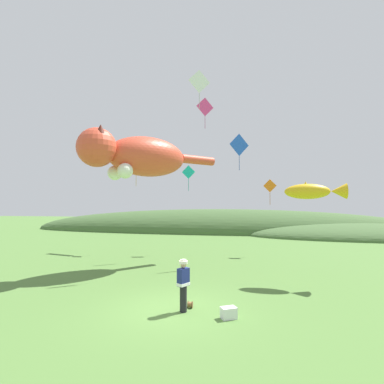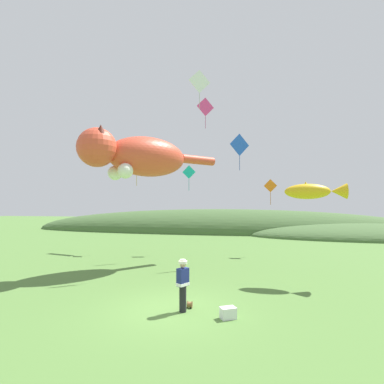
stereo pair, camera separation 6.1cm
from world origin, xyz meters
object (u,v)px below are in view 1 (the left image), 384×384
Objects in this scene: festival_attendant at (183,284)px; kite_diamond_white at (199,82)px; kite_spool at (190,304)px; kite_diamond_gold at (136,169)px; kite_giant_cat at (137,156)px; kite_fish_windsock at (314,191)px; kite_diamond_pink at (205,107)px; picnic_cooler at (229,313)px; kite_tube_streamer at (136,146)px; kite_diamond_orange at (270,186)px; kite_diamond_teal at (188,172)px; kite_diamond_blue at (239,145)px.

kite_diamond_white is at bearing 93.45° from festival_attendant.
kite_diamond_white is at bearing 95.16° from kite_spool.
kite_diamond_gold is at bearing 139.01° from kite_diamond_white.
kite_giant_cat is 2.46× the size of kite_fish_windsock.
kite_spool is 0.10× the size of kite_diamond_pink.
picnic_cooler is 17.52m from kite_tube_streamer.
kite_diamond_white is (-1.96, 7.09, 10.51)m from picnic_cooler.
festival_attendant is at bearing -86.55° from kite_diamond_white.
kite_diamond_pink reaches higher than kite_tube_streamer.
picnic_cooler is 13.53m from kite_diamond_orange.
kite_spool is 0.11× the size of kite_tube_streamer.
festival_attendant is 11.86m from kite_diamond_white.
kite_fish_windsock is (3.79, 5.06, 4.07)m from picnic_cooler.
kite_diamond_teal reaches higher than picnic_cooler.
kite_diamond_pink is at bearing 59.35° from kite_giant_cat.
festival_attendant is 0.92× the size of kite_diamond_teal.
kite_tube_streamer reaches higher than kite_diamond_teal.
kite_spool is 0.09× the size of kite_fish_windsock.
kite_tube_streamer is 5.18m from kite_diamond_teal.
kite_diamond_orange is (2.43, 12.45, 4.71)m from picnic_cooler.
kite_diamond_white is (3.41, 0.83, 4.36)m from kite_giant_cat.
kite_giant_cat is at bearing 125.86° from kite_spool.
kite_diamond_blue reaches higher than kite_diamond_orange.
kite_diamond_blue is at bearing 25.93° from kite_giant_cat.
kite_tube_streamer is 1.16× the size of kite_diamond_teal.
kite_diamond_pink is 4.93m from kite_diamond_blue.
kite_spool is 12.34m from kite_diamond_white.
kite_diamond_white reaches higher than kite_diamond_orange.
festival_attendant is at bearing -80.62° from kite_diamond_teal.
kite_tube_streamer is 1.24× the size of kite_diamond_gold.
kite_diamond_white is at bearing -87.10° from kite_diamond_pink.
kite_diamond_gold is (-3.98, -0.41, 0.30)m from kite_diamond_teal.
kite_diamond_orange is at bearing -4.36° from kite_tube_streamer.
kite_giant_cat is 9.48m from kite_fish_windsock.
kite_diamond_teal is at bearing 5.88° from kite_diamond_gold.
kite_spool is (0.17, 0.41, -0.83)m from festival_attendant.
kite_giant_cat is at bearing 172.54° from kite_fish_windsock.
kite_spool is 15.18m from kite_diamond_pink.
kite_tube_streamer is 0.98× the size of kite_diamond_pink.
kite_diamond_blue is (7.80, -2.91, 1.02)m from kite_diamond_gold.
kite_diamond_pink is at bearing -27.34° from kite_diamond_teal.
festival_attendant is 7.44× the size of kite_spool.
picnic_cooler is at bearing -74.00° from kite_diamond_teal.
kite_diamond_blue is 1.24× the size of kite_diamond_orange.
kite_diamond_pink is at bearing 94.22° from kite_spool.
kite_diamond_white is 9.04m from kite_diamond_orange.
kite_fish_windsock is (9.17, -1.20, -2.09)m from kite_giant_cat.
kite_fish_windsock is (5.35, 4.73, 3.29)m from festival_attendant.
kite_diamond_gold is 0.97× the size of kite_diamond_orange.
kite_giant_cat is at bearing 130.63° from picnic_cooler.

